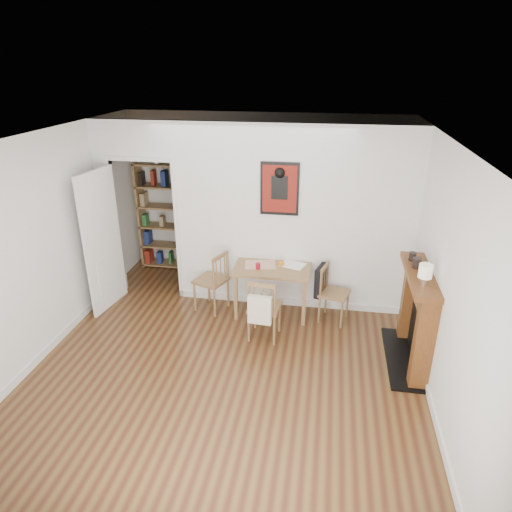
% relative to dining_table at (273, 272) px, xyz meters
% --- Properties ---
extents(ground, '(5.20, 5.20, 0.00)m').
position_rel_dining_table_xyz_m(ground, '(-0.35, -1.10, -0.63)').
color(ground, brown).
rests_on(ground, ground).
extents(room_shell, '(5.20, 5.20, 5.20)m').
position_rel_dining_table_xyz_m(room_shell, '(-0.25, 0.24, 0.67)').
color(room_shell, silver).
rests_on(room_shell, ground).
extents(dining_table, '(1.04, 0.66, 0.71)m').
position_rel_dining_table_xyz_m(dining_table, '(0.00, 0.00, 0.00)').
color(dining_table, '#896040').
rests_on(dining_table, ground).
extents(chair_left, '(0.57, 0.57, 0.89)m').
position_rel_dining_table_xyz_m(chair_left, '(-0.87, -0.04, -0.18)').
color(chair_left, olive).
rests_on(chair_left, ground).
extents(chair_right, '(0.54, 0.50, 0.80)m').
position_rel_dining_table_xyz_m(chair_right, '(0.84, -0.07, -0.21)').
color(chair_right, olive).
rests_on(chair_right, ground).
extents(chair_front, '(0.46, 0.51, 0.85)m').
position_rel_dining_table_xyz_m(chair_front, '(-0.02, -0.65, -0.19)').
color(chair_front, olive).
rests_on(chair_front, ground).
extents(bookshelf, '(0.77, 0.31, 1.83)m').
position_rel_dining_table_xyz_m(bookshelf, '(-2.06, 1.30, 0.27)').
color(bookshelf, '#896040').
rests_on(bookshelf, ground).
extents(fireplace, '(0.45, 1.25, 1.16)m').
position_rel_dining_table_xyz_m(fireplace, '(1.81, -0.85, -0.01)').
color(fireplace, brown).
rests_on(fireplace, ground).
extents(red_glass, '(0.07, 0.07, 0.08)m').
position_rel_dining_table_xyz_m(red_glass, '(-0.19, -0.10, 0.13)').
color(red_glass, maroon).
rests_on(red_glass, dining_table).
extents(orange_fruit, '(0.08, 0.08, 0.08)m').
position_rel_dining_table_xyz_m(orange_fruit, '(0.12, 0.04, 0.12)').
color(orange_fruit, orange).
rests_on(orange_fruit, dining_table).
extents(placemat, '(0.47, 0.38, 0.00)m').
position_rel_dining_table_xyz_m(placemat, '(-0.18, 0.04, 0.09)').
color(placemat, beige).
rests_on(placemat, dining_table).
extents(notebook, '(0.38, 0.32, 0.02)m').
position_rel_dining_table_xyz_m(notebook, '(0.27, 0.10, 0.09)').
color(notebook, white).
rests_on(notebook, dining_table).
extents(mantel_lamp, '(0.15, 0.15, 0.23)m').
position_rel_dining_table_xyz_m(mantel_lamp, '(1.74, -1.14, 0.67)').
color(mantel_lamp, silver).
rests_on(mantel_lamp, fireplace).
extents(ceramic_jar_a, '(0.10, 0.10, 0.12)m').
position_rel_dining_table_xyz_m(ceramic_jar_a, '(1.73, -0.72, 0.59)').
color(ceramic_jar_a, black).
rests_on(ceramic_jar_a, fireplace).
extents(ceramic_jar_b, '(0.08, 0.08, 0.10)m').
position_rel_dining_table_xyz_m(ceramic_jar_b, '(1.72, -0.52, 0.59)').
color(ceramic_jar_b, black).
rests_on(ceramic_jar_b, fireplace).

